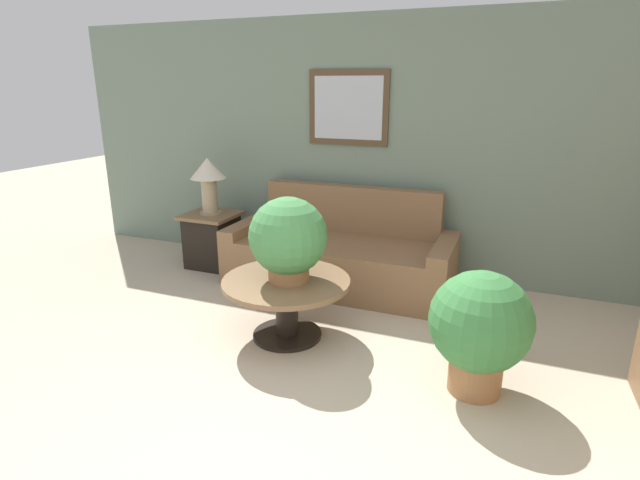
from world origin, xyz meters
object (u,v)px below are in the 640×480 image
(couch_main, at_px, (341,255))
(potted_plant_on_table, at_px, (288,238))
(coffee_table, at_px, (286,295))
(potted_plant_floor, at_px, (480,326))
(table_lamp, at_px, (208,176))
(side_table, at_px, (212,239))

(couch_main, distance_m, potted_plant_on_table, 1.32)
(coffee_table, xyz_separation_m, potted_plant_floor, (1.47, -0.21, 0.11))
(table_lamp, relative_size, potted_plant_floor, 0.73)
(couch_main, relative_size, potted_plant_on_table, 3.40)
(table_lamp, xyz_separation_m, potted_plant_on_table, (1.50, -1.19, -0.18))
(side_table, xyz_separation_m, table_lamp, (0.00, -0.00, 0.71))
(table_lamp, distance_m, potted_plant_on_table, 1.92)
(coffee_table, height_order, table_lamp, table_lamp)
(coffee_table, bearing_deg, side_table, 141.24)
(couch_main, distance_m, table_lamp, 1.66)
(potted_plant_floor, bearing_deg, potted_plant_on_table, 171.88)
(table_lamp, bearing_deg, side_table, 90.00)
(couch_main, xyz_separation_m, potted_plant_floor, (1.44, -1.41, 0.16))
(couch_main, bearing_deg, side_table, -179.35)
(table_lamp, bearing_deg, coffee_table, -38.76)
(table_lamp, bearing_deg, potted_plant_on_table, -38.36)
(couch_main, distance_m, coffee_table, 1.20)
(potted_plant_on_table, height_order, potted_plant_floor, potted_plant_on_table)
(side_table, distance_m, table_lamp, 0.71)
(couch_main, height_order, table_lamp, table_lamp)
(potted_plant_floor, bearing_deg, side_table, 154.65)
(table_lamp, relative_size, potted_plant_on_table, 0.93)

